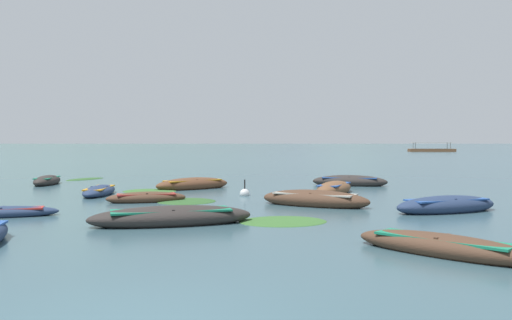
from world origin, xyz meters
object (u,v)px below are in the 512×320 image
rowboat_6 (2,213)px  rowboat_12 (442,246)px  rowboat_2 (171,217)px  rowboat_7 (334,189)px  rowboat_0 (99,191)px  rowboat_5 (146,198)px  mooring_buoy (245,194)px  rowboat_13 (47,181)px  rowboat_11 (447,205)px  ferry_0 (431,150)px  rowboat_8 (193,184)px  rowboat_9 (350,181)px  rowboat_4 (315,200)px

rowboat_6 → rowboat_12: (12.03, -4.59, 0.04)m
rowboat_2 → rowboat_7: rowboat_7 is taller
rowboat_7 → rowboat_12: bearing=-84.5°
rowboat_2 → rowboat_6: 5.68m
rowboat_0 → rowboat_6: bearing=-93.8°
rowboat_0 → rowboat_7: size_ratio=0.98×
rowboat_5 → mooring_buoy: bearing=36.6°
rowboat_6 → rowboat_13: size_ratio=0.97×
rowboat_0 → rowboat_6: 6.91m
rowboat_11 → ferry_0: ferry_0 is taller
rowboat_8 → rowboat_13: rowboat_8 is taller
rowboat_12 → rowboat_13: 23.54m
rowboat_8 → rowboat_11: rowboat_8 is taller
rowboat_11 → rowboat_12: (-2.01, -6.80, -0.04)m
rowboat_9 → rowboat_5: bearing=-136.0°
mooring_buoy → rowboat_5: bearing=-143.4°
rowboat_6 → rowboat_9: rowboat_9 is taller
rowboat_5 → rowboat_2: bearing=-67.2°
rowboat_5 → rowboat_12: rowboat_12 is taller
rowboat_8 → rowboat_12: 16.70m
rowboat_11 → rowboat_12: 7.09m
rowboat_0 → rowboat_7: rowboat_7 is taller
rowboat_9 → rowboat_13: rowboat_9 is taller
rowboat_0 → rowboat_12: rowboat_12 is taller
rowboat_4 → ferry_0: ferry_0 is taller
rowboat_7 → ferry_0: size_ratio=0.35×
rowboat_2 → rowboat_11: rowboat_11 is taller
rowboat_0 → rowboat_12: (11.58, -11.48, 0.01)m
rowboat_4 → ferry_0: bearing=73.8°
rowboat_7 → mooring_buoy: size_ratio=4.71×
rowboat_0 → rowboat_7: bearing=7.8°
rowboat_2 → rowboat_7: bearing=60.9°
rowboat_4 → ferry_0: 118.05m
rowboat_7 → rowboat_12: 12.96m
rowboat_0 → rowboat_13: (-4.94, 5.29, 0.04)m
rowboat_5 → ferry_0: (39.45, 112.61, 0.29)m
rowboat_0 → rowboat_9: size_ratio=0.92×
rowboat_5 → rowboat_12: 12.46m
rowboat_4 → mooring_buoy: bearing=130.5°
rowboat_5 → rowboat_11: bearing=-11.0°
rowboat_11 → mooring_buoy: mooring_buoy is taller
rowboat_2 → rowboat_7: size_ratio=1.23×
rowboat_2 → rowboat_9: (6.37, 13.73, 0.01)m
rowboat_0 → rowboat_13: rowboat_13 is taller
rowboat_8 → rowboat_11: 12.74m
rowboat_11 → rowboat_12: size_ratio=1.14×
rowboat_7 → rowboat_6: bearing=-142.4°
ferry_0 → rowboat_12: bearing=-104.2°
rowboat_4 → rowboat_11: (4.30, -1.36, -0.01)m
rowboat_5 → rowboat_6: (-3.31, -4.30, -0.03)m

